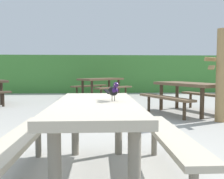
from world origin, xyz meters
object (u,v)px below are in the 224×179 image
(bird_grackle, at_px, (113,90))
(picnic_table_mid_right, at_px, (101,83))
(picnic_table_mid_left, at_px, (188,90))
(picnic_table_foreground, at_px, (96,121))

(bird_grackle, xyz_separation_m, picnic_table_mid_right, (0.02, 7.32, -0.29))
(bird_grackle, bearing_deg, picnic_table_mid_right, 89.85)
(picnic_table_mid_right, bearing_deg, picnic_table_mid_left, -61.54)
(picnic_table_foreground, bearing_deg, picnic_table_mid_left, 58.22)
(picnic_table_mid_left, relative_size, picnic_table_mid_right, 0.93)
(picnic_table_foreground, relative_size, bird_grackle, 6.66)
(bird_grackle, height_order, picnic_table_mid_left, bird_grackle)
(picnic_table_mid_left, bearing_deg, picnic_table_foreground, -121.78)
(picnic_table_mid_left, bearing_deg, bird_grackle, -120.07)
(picnic_table_mid_left, xyz_separation_m, picnic_table_mid_right, (-2.04, 3.76, 0.00))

